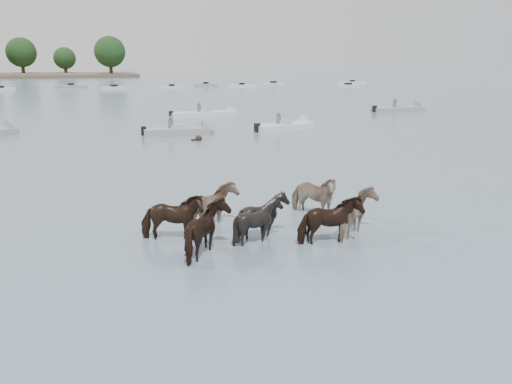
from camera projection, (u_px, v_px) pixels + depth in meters
name	position (u px, v px, depth m)	size (l,w,h in m)	color
ground	(202.00, 245.00, 14.40)	(400.00, 400.00, 0.00)	slate
pony_herd	(265.00, 217.00, 15.02)	(7.29, 4.41, 1.60)	black
swimming_pony	(198.00, 139.00, 32.91)	(0.72, 0.44, 0.44)	black
motorboat_b	(187.00, 131.00, 35.54)	(5.18, 1.89, 1.92)	gray
motorboat_c	(212.00, 114.00, 46.54)	(6.70, 2.16, 1.92)	silver
motorboat_d	(291.00, 126.00, 38.16)	(5.37, 2.90, 1.92)	silver
motorboat_e	(405.00, 109.00, 51.17)	(5.87, 1.72, 1.92)	gray
distant_flotilla	(119.00, 88.00, 87.89)	(102.78, 26.53, 0.93)	silver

